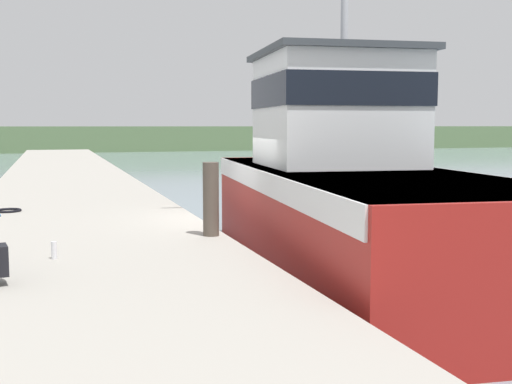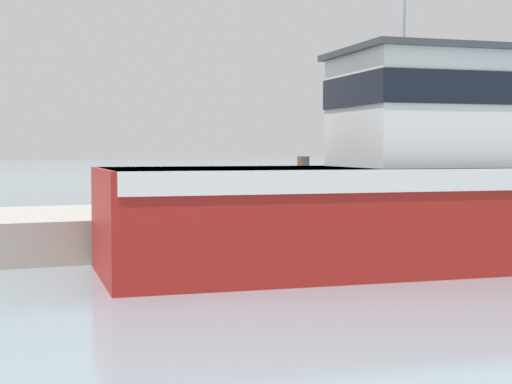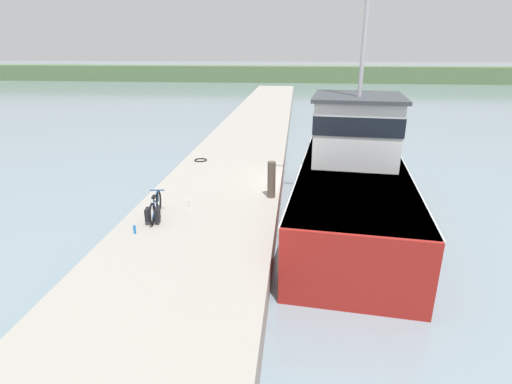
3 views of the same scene
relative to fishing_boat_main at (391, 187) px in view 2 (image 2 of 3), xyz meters
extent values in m
plane|color=gray|center=(-1.59, 1.29, -1.55)|extent=(320.00, 320.00, 0.00)
cube|color=#A39E93|center=(-4.80, 1.29, -1.11)|extent=(4.59, 80.00, 0.88)
cube|color=maroon|center=(-0.06, -0.59, -0.58)|extent=(4.47, 10.27, 1.95)
cube|color=white|center=(-0.06, -0.59, 0.20)|extent=(4.52, 10.08, 0.39)
cube|color=white|center=(0.07, 0.64, 1.48)|extent=(3.05, 3.24, 2.16)
cube|color=black|center=(0.07, 0.64, 1.85)|extent=(3.11, 3.31, 0.60)
cube|color=#3D4247|center=(0.07, 0.64, 2.61)|extent=(3.30, 3.50, 0.12)
torus|color=black|center=(-6.07, -3.13, -0.35)|extent=(0.15, 0.65, 0.65)
torus|color=black|center=(-6.23, -2.09, -0.35)|extent=(0.15, 0.65, 0.65)
cylinder|color=navy|center=(-6.09, -2.97, -0.42)|extent=(0.09, 0.36, 0.18)
cylinder|color=navy|center=(-6.13, -2.74, -0.25)|extent=(0.06, 0.14, 0.50)
cylinder|color=navy|center=(-6.10, -2.91, -0.18)|extent=(0.11, 0.47, 0.37)
cylinder|color=navy|center=(-6.17, -2.47, -0.26)|extent=(0.14, 0.67, 0.50)
cylinder|color=navy|center=(-6.18, -2.42, -0.01)|extent=(0.12, 0.54, 0.05)
cylinder|color=navy|center=(-6.22, -2.12, -0.18)|extent=(0.05, 0.10, 0.33)
cylinder|color=navy|center=(-6.22, -2.15, 0.03)|extent=(0.44, 0.11, 0.04)
cube|color=black|center=(-6.13, -2.72, 0.03)|extent=(0.14, 0.25, 0.05)
cube|color=black|center=(-6.21, -3.11, -0.38)|extent=(0.17, 0.33, 0.36)
cube|color=black|center=(-5.93, -3.06, -0.38)|extent=(0.17, 0.33, 0.36)
cylinder|color=#51473D|center=(-2.77, -0.53, -0.05)|extent=(0.27, 0.27, 1.26)
torus|color=black|center=(-6.28, 3.83, -0.65)|extent=(0.57, 0.57, 0.05)
cylinder|color=silver|center=(-5.35, -1.72, -0.55)|extent=(0.08, 0.08, 0.25)
cylinder|color=blue|center=(-6.36, -3.78, -0.55)|extent=(0.07, 0.07, 0.24)
camera|label=1|loc=(-5.35, -11.08, 1.20)|focal=45.00mm
camera|label=2|loc=(13.01, -8.31, 0.73)|focal=55.00mm
camera|label=3|loc=(-2.00, -13.41, 4.20)|focal=28.00mm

